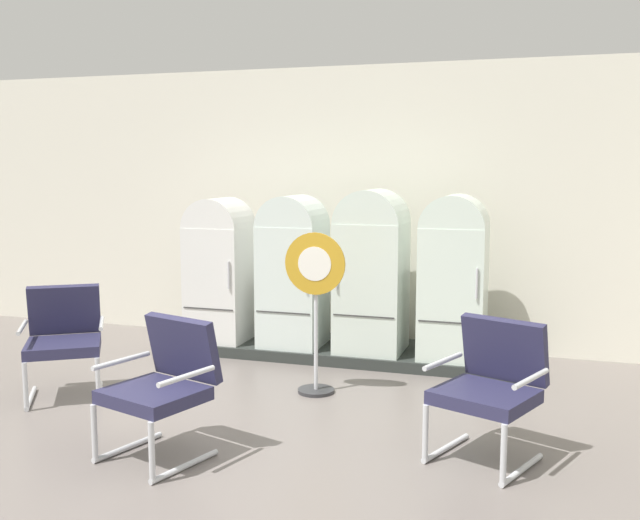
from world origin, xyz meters
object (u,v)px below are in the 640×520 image
Objects in this scene: refrigerator_1 at (293,266)px; refrigerator_3 at (454,272)px; armchair_right at (491,382)px; sign_stand at (315,310)px; refrigerator_0 at (220,265)px; armchair_left at (64,335)px; armchair_center at (164,380)px; refrigerator_2 at (372,266)px.

refrigerator_1 is 1.65m from refrigerator_3.
sign_stand is at bearing 147.89° from armchair_right.
sign_stand reaches higher than armchair_right.
refrigerator_3 is (2.47, 0.01, 0.04)m from refrigerator_0.
refrigerator_1 is 1.66× the size of armchair_right.
armchair_left is (-1.43, -1.84, -0.41)m from refrigerator_1.
armchair_center is at bearing -31.47° from armchair_left.
sign_stand is (1.44, -1.13, -0.18)m from refrigerator_0.
sign_stand is at bearing -61.91° from refrigerator_1.
armchair_right is at bearing -32.11° from sign_stand.
refrigerator_3 reaches higher than armchair_center.
refrigerator_2 is 1.16× the size of sign_stand.
armchair_left is at bearing -140.54° from refrigerator_2.
armchair_left and armchair_right have the same top height.
armchair_right is 2.21m from armchair_center.
sign_stand is at bearing 70.56° from armchair_center.
armchair_left is (-3.08, -1.84, -0.43)m from refrigerator_3.
refrigerator_1 is 3.06m from armchair_right.
refrigerator_2 is at bearing 178.30° from refrigerator_3.
armchair_right is at bearing -4.50° from armchair_left.
sign_stand is at bearing -100.50° from refrigerator_2.
armchair_left is 1.00× the size of armchair_center.
armchair_left is at bearing 148.53° from armchair_center.
armchair_left is at bearing -108.42° from refrigerator_0.
refrigerator_0 is 0.83m from refrigerator_1.
sign_stand is (-1.55, 0.98, 0.21)m from armchair_right.
refrigerator_0 is 1.66m from refrigerator_2.
armchair_right is (3.60, -0.28, 0.00)m from armchair_left.
refrigerator_1 is at bearing 52.08° from armchair_left.
refrigerator_0 is 3.68m from armchair_right.
refrigerator_1 is 1.32m from sign_stand.
armchair_left is (-2.26, -1.86, -0.45)m from refrigerator_2.
refrigerator_1 is 0.98× the size of refrigerator_3.
refrigerator_2 is 2.96m from armchair_left.
armchair_left is 1.74m from armchair_center.
armchair_left is at bearing -149.17° from refrigerator_3.
refrigerator_3 reaches higher than armchair_right.
armchair_right is at bearing 16.40° from armchair_center.
sign_stand is (0.61, -1.15, -0.20)m from refrigerator_1.
armchair_center is at bearing -72.28° from refrigerator_0.
refrigerator_0 is at bearing -179.09° from refrigerator_1.
armchair_center is at bearing -163.60° from armchair_right.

